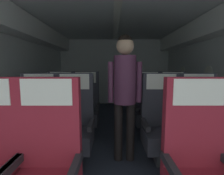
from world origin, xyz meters
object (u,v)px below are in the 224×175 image
object	(u,v)px
seat_b_left_window	(39,126)
seat_b_left_aisle	(75,126)
seat_b_right_aisle	(199,126)
seat_c_left_window	(61,108)
seat_a_left_aisle	(46,170)
flight_attendant	(125,85)
seat_c_right_aisle	(173,108)
seat_c_left_aisle	(86,108)
seat_c_right_window	(148,109)
seat_b_right_window	(162,126)
seat_a_right_window	(200,170)

from	to	relation	value
seat_b_left_window	seat_b_left_aisle	distance (m)	0.46
seat_b_right_aisle	seat_c_left_window	world-z (taller)	same
seat_a_left_aisle	seat_b_left_window	bearing A→B (deg)	116.96
flight_attendant	seat_c_right_aisle	bearing A→B (deg)	-146.35
seat_b_right_aisle	seat_c_left_aisle	xyz separation A→B (m)	(-1.60, 0.90, 0.00)
seat_b_right_aisle	seat_c_right_window	xyz separation A→B (m)	(-0.46, 0.90, 0.00)
seat_b_right_window	seat_c_right_window	size ratio (longest dim) A/B	1.00
seat_c_left_window	seat_a_left_aisle	bearing A→B (deg)	-75.68
seat_b_left_window	seat_b_right_aisle	distance (m)	2.07
seat_b_right_aisle	seat_c_right_aisle	world-z (taller)	same
seat_a_left_aisle	seat_b_right_window	world-z (taller)	same
seat_b_right_window	seat_b_left_aisle	bearing A→B (deg)	179.82
seat_c_left_window	flight_attendant	xyz separation A→B (m)	(1.11, -0.86, 0.53)
seat_c_left_aisle	flight_attendant	xyz separation A→B (m)	(0.65, -0.86, 0.53)
seat_b_left_aisle	seat_c_right_window	bearing A→B (deg)	37.78
seat_b_right_aisle	seat_c_right_window	world-z (taller)	same
seat_a_left_aisle	seat_c_right_aisle	bearing A→B (deg)	48.27
seat_a_right_window	seat_c_left_aisle	distance (m)	2.13
seat_b_right_aisle	seat_b_right_window	size ratio (longest dim) A/B	1.00
seat_c_right_aisle	seat_c_left_aisle	bearing A→B (deg)	-179.66
seat_b_left_window	seat_c_left_aisle	xyz separation A→B (m)	(0.46, 0.89, 0.00)
seat_b_right_window	flight_attendant	world-z (taller)	flight_attendant
seat_c_left_aisle	seat_c_right_window	xyz separation A→B (m)	(1.14, -0.01, 0.00)
seat_a_left_aisle	seat_a_right_window	bearing A→B (deg)	0.03
seat_a_right_window	seat_c_right_window	size ratio (longest dim) A/B	1.00
seat_c_right_window	seat_b_left_window	bearing A→B (deg)	-151.04
seat_c_left_window	seat_c_right_window	size ratio (longest dim) A/B	1.00
seat_a_left_aisle	flight_attendant	size ratio (longest dim) A/B	0.71
seat_a_right_window	flight_attendant	bearing A→B (deg)	117.15
seat_a_right_window	seat_b_right_window	distance (m)	0.90
seat_c_left_window	seat_c_right_window	bearing A→B (deg)	-0.36
seat_b_left_window	seat_b_right_aisle	xyz separation A→B (m)	(2.07, -0.01, 0.00)
seat_b_left_aisle	seat_b_right_window	world-z (taller)	same
seat_a_left_aisle	seat_c_right_window	bearing A→B (deg)	57.51
seat_a_right_window	seat_b_left_window	size ratio (longest dim) A/B	1.00
seat_b_right_aisle	seat_b_right_window	distance (m)	0.48
seat_b_left_aisle	seat_a_left_aisle	bearing A→B (deg)	-90.07
seat_a_left_aisle	flight_attendant	distance (m)	1.26
seat_b_right_aisle	seat_c_right_window	bearing A→B (deg)	117.27
seat_c_left_window	seat_b_left_window	bearing A→B (deg)	-90.03
seat_b_left_aisle	seat_b_right_aisle	world-z (taller)	same
seat_c_left_window	seat_c_right_aisle	world-z (taller)	same
seat_a_left_aisle	seat_c_left_window	bearing A→B (deg)	104.32
seat_c_left_window	seat_b_left_aisle	bearing A→B (deg)	-62.71
seat_a_left_aisle	seat_a_right_window	size ratio (longest dim) A/B	1.00
seat_b_left_aisle	seat_a_right_window	bearing A→B (deg)	-38.72
seat_a_left_aisle	seat_b_left_window	distance (m)	1.02
seat_a_left_aisle	seat_a_right_window	world-z (taller)	same
seat_b_right_window	seat_c_left_window	xyz separation A→B (m)	(-1.59, 0.90, 0.00)
seat_b_right_window	seat_c_right_aisle	world-z (taller)	same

